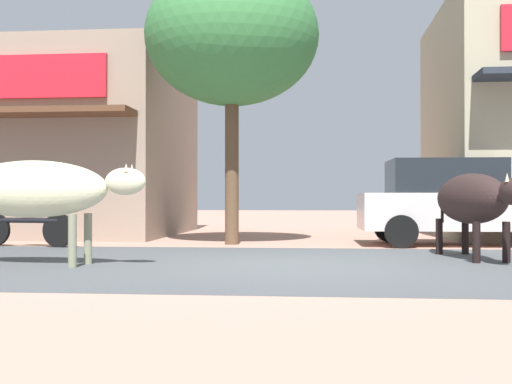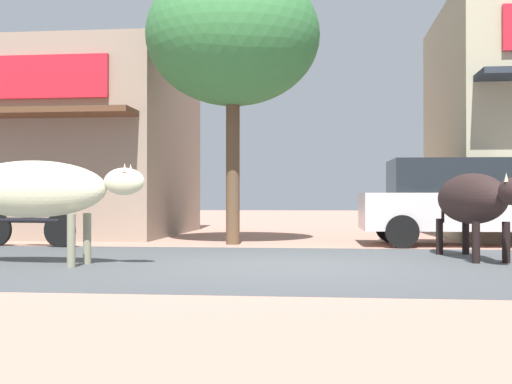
{
  "view_description": "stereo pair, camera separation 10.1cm",
  "coord_description": "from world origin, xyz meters",
  "views": [
    {
      "loc": [
        0.47,
        -8.94,
        0.9
      ],
      "look_at": [
        -0.59,
        1.83,
        1.0
      ],
      "focal_mm": 46.15,
      "sensor_mm": 36.0,
      "label": 1
    },
    {
      "loc": [
        0.57,
        -8.93,
        0.9
      ],
      "look_at": [
        -0.59,
        1.83,
        1.0
      ],
      "focal_mm": 46.15,
      "sensor_mm": 36.0,
      "label": 2
    }
  ],
  "objects": [
    {
      "name": "asphalt_road",
      "position": [
        0.0,
        0.0,
        0.0
      ],
      "size": [
        72.0,
        5.86,
        0.0
      ],
      "primitive_type": "cube",
      "color": "#4B4F52",
      "rests_on": "ground"
    },
    {
      "name": "ground",
      "position": [
        0.0,
        0.0,
        0.0
      ],
      "size": [
        80.0,
        80.0,
        0.0
      ],
      "primitive_type": "plane",
      "color": "tan"
    },
    {
      "name": "storefront_left_cafe",
      "position": [
        -7.11,
        7.0,
        2.2
      ],
      "size": [
        8.03,
        6.58,
        4.39
      ],
      "color": "gray",
      "rests_on": "ground"
    },
    {
      "name": "parked_hatchback_car",
      "position": [
        3.02,
        3.98,
        0.84
      ],
      "size": [
        3.79,
        1.93,
        1.64
      ],
      "color": "silver",
      "rests_on": "ground"
    },
    {
      "name": "parked_motorcycle",
      "position": [
        -4.95,
        2.79,
        0.47
      ],
      "size": [
        1.95,
        0.35,
        1.06
      ],
      "color": "black",
      "rests_on": "ground"
    },
    {
      "name": "roadside_tree",
      "position": [
        -1.26,
        3.79,
        4.07
      ],
      "size": [
        3.4,
        3.4,
        5.44
      ],
      "color": "brown",
      "rests_on": "ground"
    },
    {
      "name": "cow_near_brown",
      "position": [
        -3.37,
        -0.4,
        1.01
      ],
      "size": [
        2.8,
        0.86,
        1.41
      ],
      "color": "beige",
      "rests_on": "ground"
    },
    {
      "name": "cow_far_dark",
      "position": [
        2.72,
        1.1,
        0.89
      ],
      "size": [
        1.0,
        2.77,
        1.27
      ],
      "color": "#302120",
      "rests_on": "ground"
    }
  ]
}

